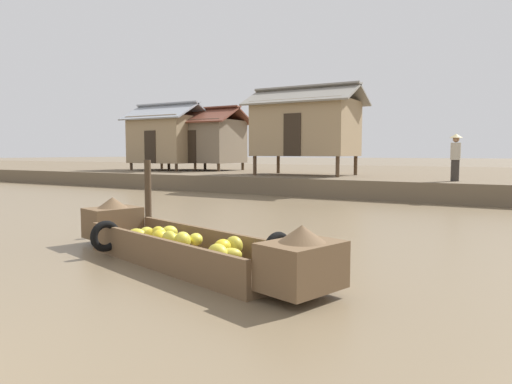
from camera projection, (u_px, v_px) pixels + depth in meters
The scene contains 8 objects.
ground_plane at pixel (310, 227), 10.87m from camera, with size 300.00×300.00×0.00m, color #726047.
riverbank_strip at pixel (437, 178), 25.13m from camera, with size 160.00×20.00×0.71m, color brown.
banana_boat at pixel (184, 244), 7.23m from camera, with size 5.47×2.44×0.88m.
stilt_house_left at pixel (168, 139), 27.31m from camera, with size 4.44×3.48×3.86m.
stilt_house_mid_left at pixel (206, 141), 27.11m from camera, with size 4.56×3.34×3.59m.
stilt_house_mid_right at pixel (305, 127), 21.03m from camera, with size 5.01×3.16×3.97m.
vendor_person at pixel (456, 155), 16.54m from camera, with size 0.44×0.44×1.66m.
mooring_post at pixel (148, 196), 10.08m from camera, with size 0.14×0.14×1.56m, color #423323.
Camera 1 is at (4.36, 0.08, 1.71)m, focal length 33.14 mm.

